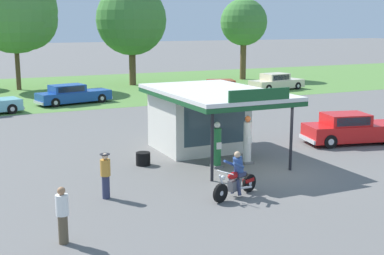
{
  "coord_description": "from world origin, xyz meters",
  "views": [
    {
      "loc": [
        -11.17,
        -16.61,
        5.77
      ],
      "look_at": [
        -1.92,
        3.16,
        1.4
      ],
      "focal_mm": 48.49,
      "sensor_mm": 36.0,
      "label": 1
    }
  ],
  "objects_px": {
    "gas_pump_nearside": "(217,147)",
    "featured_classic_sedan": "(351,129)",
    "parked_car_back_row_centre_left": "(218,90)",
    "motorcycle_with_rider": "(236,178)",
    "spare_tire_stack": "(143,159)",
    "parked_car_back_row_far_left": "(73,95)",
    "bystander_admiring_sedan": "(106,175)",
    "bystander_standing_back_lot": "(172,95)",
    "parked_car_back_row_far_right": "(276,82)",
    "gas_pump_offside": "(247,142)",
    "bystander_leaning_by_kiosk": "(62,214)"
  },
  "relations": [
    {
      "from": "motorcycle_with_rider",
      "to": "bystander_standing_back_lot",
      "type": "height_order",
      "value": "bystander_standing_back_lot"
    },
    {
      "from": "motorcycle_with_rider",
      "to": "bystander_admiring_sedan",
      "type": "distance_m",
      "value": 4.39
    },
    {
      "from": "gas_pump_nearside",
      "to": "featured_classic_sedan",
      "type": "distance_m",
      "value": 8.12
    },
    {
      "from": "gas_pump_nearside",
      "to": "parked_car_back_row_centre_left",
      "type": "xyz_separation_m",
      "value": [
        9.24,
        17.44,
        -0.19
      ]
    },
    {
      "from": "gas_pump_nearside",
      "to": "bystander_leaning_by_kiosk",
      "type": "relative_size",
      "value": 1.2
    },
    {
      "from": "bystander_leaning_by_kiosk",
      "to": "spare_tire_stack",
      "type": "bearing_deg",
      "value": 54.82
    },
    {
      "from": "gas_pump_offside",
      "to": "parked_car_back_row_far_left",
      "type": "distance_m",
      "value": 20.05
    },
    {
      "from": "parked_car_back_row_centre_left",
      "to": "spare_tire_stack",
      "type": "distance_m",
      "value": 19.79
    },
    {
      "from": "parked_car_back_row_far_left",
      "to": "bystander_admiring_sedan",
      "type": "bearing_deg",
      "value": -99.5
    },
    {
      "from": "spare_tire_stack",
      "to": "parked_car_back_row_far_right",
      "type": "bearing_deg",
      "value": 44.15
    },
    {
      "from": "gas_pump_offside",
      "to": "spare_tire_stack",
      "type": "xyz_separation_m",
      "value": [
        -4.05,
        1.61,
        -0.66
      ]
    },
    {
      "from": "parked_car_back_row_far_left",
      "to": "spare_tire_stack",
      "type": "bearing_deg",
      "value": -93.35
    },
    {
      "from": "bystander_standing_back_lot",
      "to": "spare_tire_stack",
      "type": "height_order",
      "value": "bystander_standing_back_lot"
    },
    {
      "from": "featured_classic_sedan",
      "to": "spare_tire_stack",
      "type": "relative_size",
      "value": 8.48
    },
    {
      "from": "gas_pump_nearside",
      "to": "gas_pump_offside",
      "type": "height_order",
      "value": "gas_pump_offside"
    },
    {
      "from": "featured_classic_sedan",
      "to": "gas_pump_offside",
      "type": "bearing_deg",
      "value": -170.29
    },
    {
      "from": "gas_pump_nearside",
      "to": "spare_tire_stack",
      "type": "relative_size",
      "value": 3.16
    },
    {
      "from": "parked_car_back_row_far_right",
      "to": "gas_pump_offside",
      "type": "bearing_deg",
      "value": -126.86
    },
    {
      "from": "featured_classic_sedan",
      "to": "parked_car_back_row_centre_left",
      "type": "bearing_deg",
      "value": 85.79
    },
    {
      "from": "bystander_standing_back_lot",
      "to": "spare_tire_stack",
      "type": "xyz_separation_m",
      "value": [
        -6.92,
        -13.2,
        -0.64
      ]
    },
    {
      "from": "spare_tire_stack",
      "to": "gas_pump_offside",
      "type": "bearing_deg",
      "value": -21.62
    },
    {
      "from": "gas_pump_offside",
      "to": "bystander_admiring_sedan",
      "type": "distance_m",
      "value": 6.85
    },
    {
      "from": "spare_tire_stack",
      "to": "parked_car_back_row_far_left",
      "type": "bearing_deg",
      "value": 86.65
    },
    {
      "from": "parked_car_back_row_far_right",
      "to": "bystander_standing_back_lot",
      "type": "xyz_separation_m",
      "value": [
        -12.4,
        -5.55,
        0.24
      ]
    },
    {
      "from": "gas_pump_offside",
      "to": "bystander_admiring_sedan",
      "type": "height_order",
      "value": "gas_pump_offside"
    },
    {
      "from": "parked_car_back_row_centre_left",
      "to": "gas_pump_offside",
      "type": "bearing_deg",
      "value": -114.1
    },
    {
      "from": "gas_pump_nearside",
      "to": "spare_tire_stack",
      "type": "height_order",
      "value": "gas_pump_nearside"
    },
    {
      "from": "gas_pump_offside",
      "to": "motorcycle_with_rider",
      "type": "bearing_deg",
      "value": -125.88
    },
    {
      "from": "gas_pump_nearside",
      "to": "bystander_standing_back_lot",
      "type": "xyz_separation_m",
      "value": [
        4.3,
        14.81,
        0.05
      ]
    },
    {
      "from": "parked_car_back_row_centre_left",
      "to": "motorcycle_with_rider",
      "type": "bearing_deg",
      "value": -116.29
    },
    {
      "from": "bystander_admiring_sedan",
      "to": "spare_tire_stack",
      "type": "relative_size",
      "value": 2.6
    },
    {
      "from": "featured_classic_sedan",
      "to": "parked_car_back_row_far_left",
      "type": "distance_m",
      "value": 21.0
    },
    {
      "from": "parked_car_back_row_far_left",
      "to": "parked_car_back_row_far_right",
      "type": "height_order",
      "value": "parked_car_back_row_far_right"
    },
    {
      "from": "parked_car_back_row_far_right",
      "to": "bystander_leaning_by_kiosk",
      "type": "xyz_separation_m",
      "value": [
        -23.91,
        -25.27,
        0.15
      ]
    },
    {
      "from": "motorcycle_with_rider",
      "to": "bystander_standing_back_lot",
      "type": "relative_size",
      "value": 1.21
    },
    {
      "from": "bystander_standing_back_lot",
      "to": "bystander_leaning_by_kiosk",
      "type": "relative_size",
      "value": 1.08
    },
    {
      "from": "parked_car_back_row_far_right",
      "to": "spare_tire_stack",
      "type": "height_order",
      "value": "parked_car_back_row_far_right"
    },
    {
      "from": "motorcycle_with_rider",
      "to": "featured_classic_sedan",
      "type": "xyz_separation_m",
      "value": [
        9.17,
        4.68,
        0.03
      ]
    },
    {
      "from": "featured_classic_sedan",
      "to": "bystander_admiring_sedan",
      "type": "distance_m",
      "value": 13.54
    },
    {
      "from": "gas_pump_nearside",
      "to": "featured_classic_sedan",
      "type": "height_order",
      "value": "gas_pump_nearside"
    },
    {
      "from": "parked_car_back_row_centre_left",
      "to": "spare_tire_stack",
      "type": "xyz_separation_m",
      "value": [
        -11.85,
        -15.84,
        -0.41
      ]
    },
    {
      "from": "parked_car_back_row_far_right",
      "to": "bystander_standing_back_lot",
      "type": "distance_m",
      "value": 13.58
    },
    {
      "from": "gas_pump_nearside",
      "to": "parked_car_back_row_centre_left",
      "type": "distance_m",
      "value": 19.74
    },
    {
      "from": "gas_pump_nearside",
      "to": "parked_car_back_row_far_right",
      "type": "relative_size",
      "value": 0.35
    },
    {
      "from": "gas_pump_nearside",
      "to": "parked_car_back_row_far_left",
      "type": "relative_size",
      "value": 0.33
    },
    {
      "from": "parked_car_back_row_centre_left",
      "to": "parked_car_back_row_far_left",
      "type": "relative_size",
      "value": 0.96
    },
    {
      "from": "parked_car_back_row_far_left",
      "to": "parked_car_back_row_far_right",
      "type": "bearing_deg",
      "value": 1.69
    },
    {
      "from": "parked_car_back_row_centre_left",
      "to": "bystander_leaning_by_kiosk",
      "type": "height_order",
      "value": "bystander_leaning_by_kiosk"
    },
    {
      "from": "spare_tire_stack",
      "to": "bystander_leaning_by_kiosk",
      "type": "bearing_deg",
      "value": -125.18
    },
    {
      "from": "parked_car_back_row_far_right",
      "to": "bystander_admiring_sedan",
      "type": "xyz_separation_m",
      "value": [
        -21.87,
        -22.19,
        0.16
      ]
    }
  ]
}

